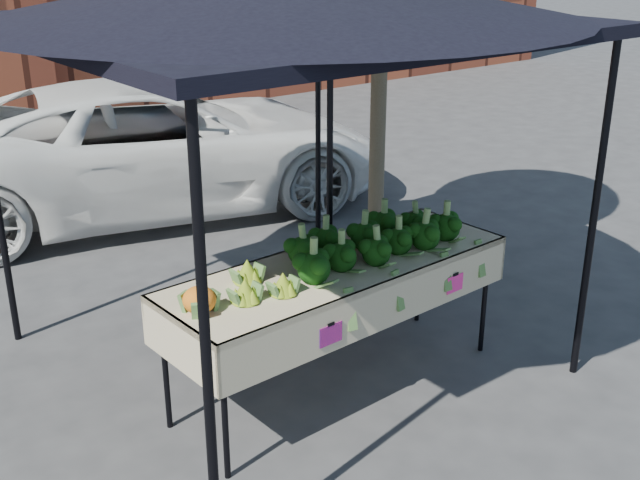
{
  "coord_description": "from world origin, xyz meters",
  "views": [
    {
      "loc": [
        -3.17,
        -3.6,
        2.86
      ],
      "look_at": [
        -0.22,
        0.14,
        1.0
      ],
      "focal_mm": 43.95,
      "sensor_mm": 36.0,
      "label": 1
    }
  ],
  "objects": [
    {
      "name": "table",
      "position": [
        -0.22,
        -0.06,
        0.45
      ],
      "size": [
        2.43,
        0.89,
        0.9
      ],
      "color": "beige",
      "rests_on": "ground"
    },
    {
      "name": "romanesco_cluster",
      "position": [
        -0.88,
        -0.08,
        0.99
      ],
      "size": [
        0.42,
        0.46,
        0.19
      ],
      "primitive_type": "ellipsoid",
      "color": "#A5B726",
      "rests_on": "table"
    },
    {
      "name": "street_tree",
      "position": [
        1.25,
        1.21,
        1.96
      ],
      "size": [
        1.99,
        1.99,
        3.93
      ],
      "primitive_type": null,
      "color": "#1E4C14",
      "rests_on": "ground"
    },
    {
      "name": "cauliflower_pair",
      "position": [
        -1.27,
        -0.11,
        0.99
      ],
      "size": [
        0.19,
        0.19,
        0.17
      ],
      "primitive_type": "ellipsoid",
      "color": "orange",
      "rests_on": "table"
    },
    {
      "name": "canopy",
      "position": [
        -0.26,
        0.5,
        1.37
      ],
      "size": [
        3.16,
        3.16,
        2.74
      ],
      "primitive_type": null,
      "color": "black",
      "rests_on": "ground"
    },
    {
      "name": "ground",
      "position": [
        0.0,
        0.0,
        0.0
      ],
      "size": [
        90.0,
        90.0,
        0.0
      ],
      "primitive_type": "plane",
      "color": "#323235"
    },
    {
      "name": "broccoli_heap",
      "position": [
        0.06,
        -0.04,
        1.02
      ],
      "size": [
        1.36,
        0.56,
        0.25
      ],
      "primitive_type": "ellipsoid",
      "color": "#11340C",
      "rests_on": "table"
    }
  ]
}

